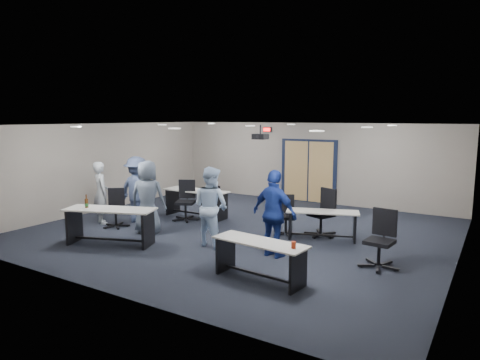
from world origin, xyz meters
The scene contains 25 objects.
floor centered at (0.00, 0.00, 0.00)m, with size 10.00×10.00×0.00m, color black.
back_wall centered at (0.00, 4.50, 1.35)m, with size 10.00×0.04×2.70m, color gray.
front_wall centered at (0.00, -4.50, 1.35)m, with size 10.00×0.04×2.70m, color gray.
left_wall centered at (-5.00, 0.00, 1.35)m, with size 0.04×9.00×2.70m, color gray.
right_wall centered at (5.00, 0.00, 1.35)m, with size 0.04×9.00×2.70m, color gray.
ceiling centered at (0.00, 0.00, 2.70)m, with size 10.00×9.00×0.04m, color silver.
double_door centered at (0.00, 4.46, 1.05)m, with size 2.00×0.07×2.20m.
exit_sign centered at (-1.60, 4.44, 2.45)m, with size 0.32×0.07×0.18m.
ceiling_projector centered at (0.30, 0.50, 2.40)m, with size 0.35×0.32×0.37m.
ceiling_can_lights centered at (0.00, 0.25, 2.67)m, with size 6.24×5.74×0.02m, color silver, non-canonical shape.
table_front_left centered at (-1.92, -2.56, 0.58)m, with size 2.16×1.37×1.14m.
table_front_right centered at (2.06, -2.67, 0.49)m, with size 1.81×0.76×0.83m.
table_back_left centered at (-1.89, 0.63, 0.55)m, with size 1.98×0.67×0.80m.
table_back_right centered at (2.07, 0.37, 0.47)m, with size 1.78×1.10×0.69m.
chair_back_a centered at (-1.89, 0.14, 0.56)m, with size 0.71×0.71×1.13m, color black, non-canonical shape.
chair_back_b centered at (-1.35, 0.56, 0.49)m, with size 0.61×0.61×0.98m, color black, non-canonical shape.
chair_back_c centered at (1.17, 0.26, 0.49)m, with size 0.62×0.62×0.98m, color black, non-canonical shape.
chair_back_d centered at (1.93, 0.64, 0.58)m, with size 0.73×0.73×1.16m, color black, non-canonical shape.
chair_loose_left centered at (-2.99, -1.41, 0.51)m, with size 0.64×0.64×1.02m, color black, non-canonical shape.
chair_loose_right centered at (3.71, -0.92, 0.57)m, with size 0.71×0.71×1.13m, color black, non-canonical shape.
person_gray centered at (-3.64, -1.32, 0.85)m, with size 0.62×0.41×1.70m, color #A1A8AF.
person_plaid centered at (-1.88, -1.36, 0.92)m, with size 0.89×0.58×1.83m, color #515D6F.
person_lightblue centered at (0.10, -1.41, 0.90)m, with size 0.88×0.68×1.80m, color #C0DCFE.
person_navy centered at (1.67, -1.37, 0.92)m, with size 1.07×0.45×1.83m, color navy.
person_back centered at (-2.88, -0.72, 0.92)m, with size 1.18×0.68×1.83m, color #3D4A6D.
Camera 1 is at (5.59, -9.10, 2.90)m, focal length 32.00 mm.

